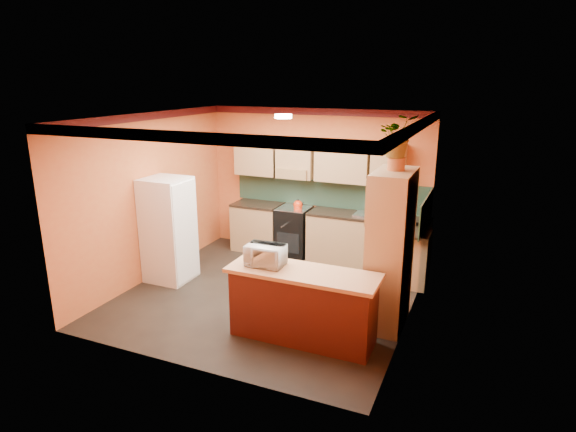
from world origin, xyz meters
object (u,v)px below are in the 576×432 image
object	(u,v)px
base_cabinets_back	(326,236)
microwave	(265,255)
pantry	(390,250)
stove	(294,231)
fridge	(168,230)
breakfast_bar	(303,307)

from	to	relation	value
base_cabinets_back	microwave	distance (m)	2.87
pantry	microwave	xyz separation A→B (m)	(-1.40, -0.84, 0.01)
stove	microwave	world-z (taller)	microwave
stove	microwave	xyz separation A→B (m)	(0.76, -2.79, 0.61)
base_cabinets_back	fridge	xyz separation A→B (m)	(-2.06, -1.85, 0.41)
base_cabinets_back	microwave	bearing A→B (deg)	-87.17
base_cabinets_back	pantry	xyz separation A→B (m)	(1.54, -1.95, 0.61)
base_cabinets_back	stove	xyz separation A→B (m)	(-0.62, -0.00, 0.02)
stove	fridge	size ratio (longest dim) A/B	0.54
base_cabinets_back	fridge	world-z (taller)	fridge
fridge	breakfast_bar	bearing A→B (deg)	-19.14
pantry	fridge	bearing A→B (deg)	178.41
base_cabinets_back	pantry	size ratio (longest dim) A/B	1.74
microwave	stove	bearing A→B (deg)	103.57
breakfast_bar	base_cabinets_back	bearing A→B (deg)	103.04
base_cabinets_back	breakfast_bar	distance (m)	2.87
stove	fridge	xyz separation A→B (m)	(-1.43, -1.85, 0.39)
base_cabinets_back	microwave	world-z (taller)	microwave
fridge	breakfast_bar	distance (m)	2.89
base_cabinets_back	stove	size ratio (longest dim) A/B	4.01
breakfast_bar	stove	bearing A→B (deg)	114.48
base_cabinets_back	breakfast_bar	bearing A→B (deg)	-76.96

